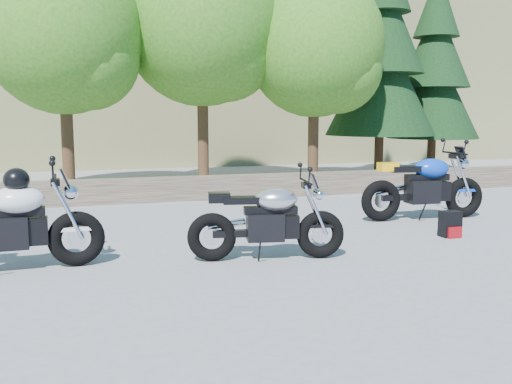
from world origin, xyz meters
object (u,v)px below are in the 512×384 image
(blue_bike, at_px, (424,187))
(backpack, at_px, (450,224))
(white_bike, at_px, (6,221))
(silver_bike, at_px, (268,222))

(blue_bike, relative_size, backpack, 5.97)
(blue_bike, bearing_deg, white_bike, -164.06)
(backpack, bearing_deg, white_bike, -179.61)
(silver_bike, relative_size, backpack, 5.10)
(white_bike, distance_m, backpack, 6.27)
(white_bike, height_order, backpack, white_bike)
(white_bike, bearing_deg, backpack, -0.99)
(silver_bike, height_order, white_bike, white_bike)
(white_bike, bearing_deg, blue_bike, 10.73)
(silver_bike, relative_size, blue_bike, 0.85)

